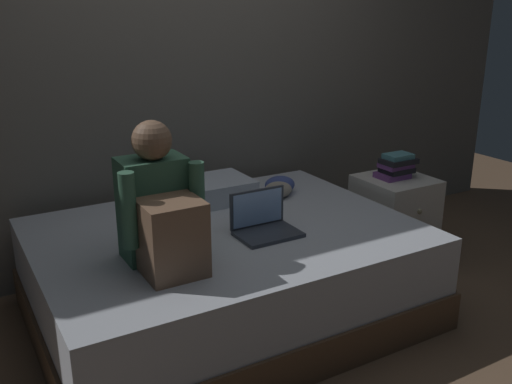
{
  "coord_description": "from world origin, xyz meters",
  "views": [
    {
      "loc": [
        -1.46,
        -2.2,
        1.65
      ],
      "look_at": [
        -0.13,
        0.1,
        0.77
      ],
      "focal_mm": 39.74,
      "sensor_mm": 36.0,
      "label": 1
    }
  ],
  "objects_px": {
    "laptop": "(264,223)",
    "pillow": "(204,191)",
    "bed": "(226,273)",
    "person_sitting": "(160,212)",
    "nightstand": "(393,219)",
    "clothes_pile": "(279,187)",
    "book_stack": "(396,166)"
  },
  "relations": [
    {
      "from": "book_stack",
      "to": "person_sitting",
      "type": "bearing_deg",
      "value": -169.42
    },
    {
      "from": "bed",
      "to": "laptop",
      "type": "relative_size",
      "value": 6.25
    },
    {
      "from": "bed",
      "to": "nightstand",
      "type": "relative_size",
      "value": 3.46
    },
    {
      "from": "nightstand",
      "to": "clothes_pile",
      "type": "xyz_separation_m",
      "value": [
        -0.75,
        0.25,
        0.28
      ]
    },
    {
      "from": "bed",
      "to": "person_sitting",
      "type": "height_order",
      "value": "person_sitting"
    },
    {
      "from": "book_stack",
      "to": "pillow",
      "type": "bearing_deg",
      "value": 163.61
    },
    {
      "from": "book_stack",
      "to": "clothes_pile",
      "type": "height_order",
      "value": "book_stack"
    },
    {
      "from": "laptop",
      "to": "pillow",
      "type": "xyz_separation_m",
      "value": [
        -0.05,
        0.61,
        0.01
      ]
    },
    {
      "from": "pillow",
      "to": "book_stack",
      "type": "bearing_deg",
      "value": -16.39
    },
    {
      "from": "laptop",
      "to": "clothes_pile",
      "type": "height_order",
      "value": "laptop"
    },
    {
      "from": "nightstand",
      "to": "laptop",
      "type": "distance_m",
      "value": 1.22
    },
    {
      "from": "bed",
      "to": "pillow",
      "type": "distance_m",
      "value": 0.56
    },
    {
      "from": "person_sitting",
      "to": "clothes_pile",
      "type": "bearing_deg",
      "value": 29.68
    },
    {
      "from": "nightstand",
      "to": "clothes_pile",
      "type": "relative_size",
      "value": 2.41
    },
    {
      "from": "nightstand",
      "to": "laptop",
      "type": "height_order",
      "value": "laptop"
    },
    {
      "from": "pillow",
      "to": "laptop",
      "type": "bearing_deg",
      "value": -84.9
    },
    {
      "from": "person_sitting",
      "to": "clothes_pile",
      "type": "height_order",
      "value": "person_sitting"
    },
    {
      "from": "laptop",
      "to": "clothes_pile",
      "type": "relative_size",
      "value": 1.33
    },
    {
      "from": "nightstand",
      "to": "pillow",
      "type": "bearing_deg",
      "value": 163.41
    },
    {
      "from": "nightstand",
      "to": "pillow",
      "type": "xyz_separation_m",
      "value": [
        -1.21,
        0.36,
        0.29
      ]
    },
    {
      "from": "clothes_pile",
      "to": "book_stack",
      "type": "bearing_deg",
      "value": -17.89
    },
    {
      "from": "nightstand",
      "to": "pillow",
      "type": "relative_size",
      "value": 1.03
    },
    {
      "from": "bed",
      "to": "nightstand",
      "type": "distance_m",
      "value": 1.3
    },
    {
      "from": "person_sitting",
      "to": "nightstand",
      "type": "bearing_deg",
      "value": 10.32
    },
    {
      "from": "person_sitting",
      "to": "pillow",
      "type": "distance_m",
      "value": 0.88
    },
    {
      "from": "person_sitting",
      "to": "laptop",
      "type": "bearing_deg",
      "value": 6.94
    },
    {
      "from": "bed",
      "to": "clothes_pile",
      "type": "height_order",
      "value": "clothes_pile"
    },
    {
      "from": "person_sitting",
      "to": "clothes_pile",
      "type": "distance_m",
      "value": 1.16
    },
    {
      "from": "person_sitting",
      "to": "pillow",
      "type": "xyz_separation_m",
      "value": [
        0.53,
        0.68,
        -0.19
      ]
    },
    {
      "from": "nightstand",
      "to": "book_stack",
      "type": "xyz_separation_m",
      "value": [
        -0.01,
        0.01,
        0.37
      ]
    },
    {
      "from": "bed",
      "to": "clothes_pile",
      "type": "distance_m",
      "value": 0.72
    },
    {
      "from": "person_sitting",
      "to": "bed",
      "type": "bearing_deg",
      "value": 27.36
    }
  ]
}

